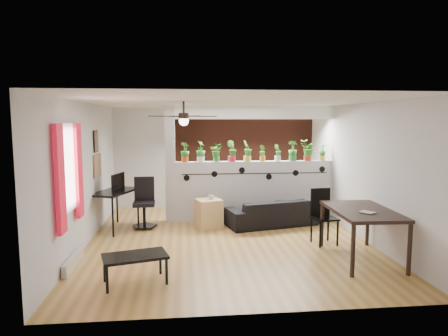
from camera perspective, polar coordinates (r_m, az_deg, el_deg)
The scene contains 31 objects.
room_shell at distance 7.51m, azimuth 0.43°, elevation -0.60°, with size 6.30×7.10×2.90m.
partition_wall at distance 9.18m, azimuth 4.38°, elevation -3.22°, with size 3.60×0.18×1.35m, color #BCBCC1.
ceiling_header at distance 9.05m, azimuth 4.49°, elevation 7.92°, with size 3.60×0.18×0.30m, color white.
pier_column at distance 8.96m, azimuth -7.69°, elevation 0.53°, with size 0.22×0.20×2.60m, color #BCBCC1.
brick_panel at distance 10.54m, azimuth 3.01°, elevation 1.50°, with size 3.90×0.05×2.60m, color #9A412C.
vine_decal at distance 9.03m, azimuth 4.52°, elevation -0.79°, with size 3.31×0.01×0.30m.
window_assembly at distance 6.49m, azimuth -21.38°, elevation -0.37°, with size 0.09×1.30×1.55m.
baseboard_heater at distance 6.79m, azimuth -20.72°, elevation -12.33°, with size 0.08×1.00×0.18m, color beige.
corkboard at distance 8.58m, azimuth -17.64°, elevation 0.34°, with size 0.03×0.60×0.45m, color #906845.
framed_art at distance 8.50m, azimuth -17.84°, elevation 3.65°, with size 0.03×0.34×0.44m.
ceiling_fan at distance 7.10m, azimuth -5.77°, elevation 7.15°, with size 1.19×1.19×0.43m.
potted_plant_0 at distance 8.93m, azimuth -5.60°, elevation 2.37°, with size 0.29×0.28×0.44m.
potted_plant_1 at distance 8.93m, azimuth -3.35°, elevation 2.47°, with size 0.22×0.27×0.47m.
potted_plant_2 at distance 8.96m, azimuth -1.10°, elevation 2.31°, with size 0.24×0.21×0.41m.
potted_plant_3 at distance 8.99m, azimuth 1.13°, elevation 2.54°, with size 0.29×0.25×0.48m.
potted_plant_4 at distance 9.04m, azimuth 3.34°, elevation 2.56°, with size 0.32×0.31×0.48m.
potted_plant_5 at distance 9.11m, azimuth 5.52°, elevation 2.23°, with size 0.19×0.21×0.37m.
potted_plant_6 at distance 9.18m, azimuth 7.67°, elevation 2.26°, with size 0.19×0.15×0.38m.
potted_plant_7 at distance 9.27m, azimuth 9.79°, elevation 2.52°, with size 0.30×0.27×0.46m.
potted_plant_8 at distance 9.37m, azimuth 11.86°, elevation 2.57°, with size 0.26×0.21×0.48m.
potted_plant_9 at distance 9.48m, azimuth 13.88°, elevation 2.26°, with size 0.18×0.21×0.38m.
sofa at distance 8.79m, azimuth 6.80°, elevation -6.37°, with size 1.86×0.73×0.55m, color black.
cube_shelf at distance 8.52m, azimuth -2.18°, elevation -6.52°, with size 0.50×0.44×0.61m, color tan.
cup at distance 8.45m, azimuth -1.85°, elevation -4.17°, with size 0.13×0.13×0.10m, color gray.
computer_desk at distance 8.62m, azimuth -15.36°, elevation -3.66°, with size 0.96×1.27×0.82m.
monitor at distance 8.73m, azimuth -15.24°, elevation -2.37°, with size 0.06×0.33×0.19m, color black.
office_chair at distance 8.67m, azimuth -11.32°, elevation -5.34°, with size 0.55×0.55×1.05m.
dining_table at distance 6.89m, azimuth 19.11°, elevation -6.32°, with size 0.98×1.56×0.84m.
book at distance 6.56m, azimuth 19.45°, elevation -6.09°, with size 0.16×0.21×0.02m, color gray.
folding_chair at distance 7.64m, azimuth 13.87°, elevation -5.99°, with size 0.47×0.47×1.02m.
coffee_table at distance 5.82m, azimuth -12.60°, elevation -12.43°, with size 0.97×0.70×0.41m.
Camera 1 is at (-0.81, -7.40, 2.26)m, focal length 32.00 mm.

